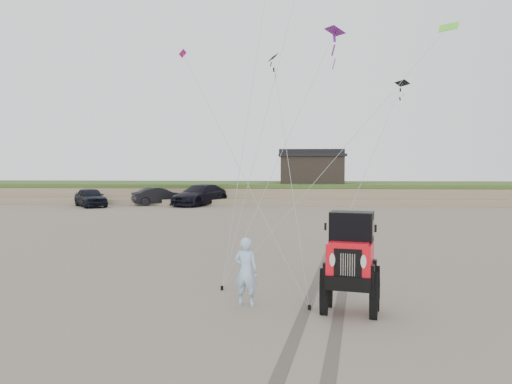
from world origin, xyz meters
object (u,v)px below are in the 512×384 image
truck_b (159,196)px  truck_c (200,195)px  man (246,271)px  truck_a (91,197)px  cabin (311,168)px  jeep (350,273)px

truck_b → truck_c: size_ratio=0.74×
man → truck_c: bearing=-62.9°
truck_a → cabin: bearing=-11.3°
cabin → truck_b: 15.24m
truck_a → truck_b: 5.74m
man → jeep: bearing=-177.5°
cabin → truck_b: (-13.53, -6.56, -2.47)m
cabin → man: size_ratio=3.83×
truck_b → jeep: jeep is taller
cabin → truck_b: size_ratio=1.38×
truck_b → cabin: bearing=-93.4°
jeep → man: 2.52m
jeep → man: bearing=-178.8°
truck_c → man: size_ratio=3.73×
truck_a → man: size_ratio=2.79×
truck_b → truck_c: truck_c is taller
jeep → truck_c: bearing=119.9°
cabin → truck_a: (-18.74, -8.98, -2.44)m
truck_a → jeep: size_ratio=0.93×
man → truck_b: bearing=-56.7°
jeep → truck_a: bearing=135.3°
truck_b → truck_a: bearing=85.6°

